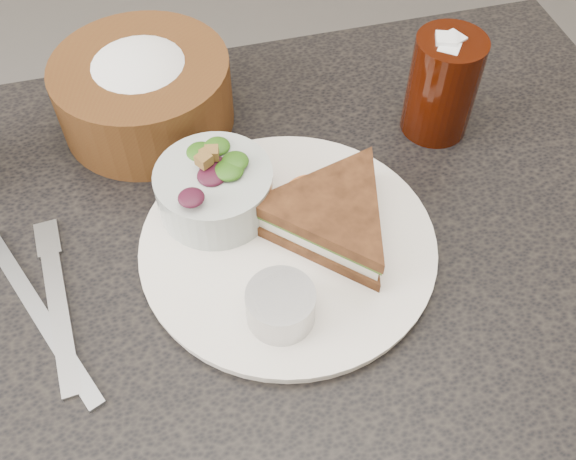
# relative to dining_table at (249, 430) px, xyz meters

# --- Properties ---
(dining_table) EXTENTS (1.00, 0.70, 0.75)m
(dining_table) POSITION_rel_dining_table_xyz_m (0.00, 0.00, 0.00)
(dining_table) COLOR black
(dining_table) RESTS_ON floor
(dinner_plate) EXTENTS (0.28, 0.28, 0.01)m
(dinner_plate) POSITION_rel_dining_table_xyz_m (0.06, 0.03, 0.38)
(dinner_plate) COLOR silver
(dinner_plate) RESTS_ON dining_table
(sandwich) EXTENTS (0.23, 0.23, 0.04)m
(sandwich) POSITION_rel_dining_table_xyz_m (0.11, 0.03, 0.41)
(sandwich) COLOR #573017
(sandwich) RESTS_ON dinner_plate
(salad_bowl) EXTENTS (0.13, 0.13, 0.07)m
(salad_bowl) POSITION_rel_dining_table_xyz_m (0.01, 0.09, 0.42)
(salad_bowl) COLOR #A6B0AC
(salad_bowl) RESTS_ON dinner_plate
(dressing_ramekin) EXTENTS (0.07, 0.07, 0.04)m
(dressing_ramekin) POSITION_rel_dining_table_xyz_m (0.04, -0.05, 0.41)
(dressing_ramekin) COLOR #A8A8A8
(dressing_ramekin) RESTS_ON dinner_plate
(orange_wedge) EXTENTS (0.08, 0.08, 0.03)m
(orange_wedge) POSITION_rel_dining_table_xyz_m (0.10, 0.07, 0.40)
(orange_wedge) COLOR orange
(orange_wedge) RESTS_ON dinner_plate
(fork) EXTENTS (0.03, 0.17, 0.00)m
(fork) POSITION_rel_dining_table_xyz_m (-0.15, 0.01, 0.38)
(fork) COLOR #9C9D9E
(fork) RESTS_ON dining_table
(knife) EXTENTS (0.10, 0.21, 0.00)m
(knife) POSITION_rel_dining_table_xyz_m (-0.17, 0.01, 0.38)
(knife) COLOR #9DA0A4
(knife) RESTS_ON dining_table
(bread_basket) EXTENTS (0.21, 0.21, 0.11)m
(bread_basket) POSITION_rel_dining_table_xyz_m (-0.04, 0.24, 0.43)
(bread_basket) COLOR #493113
(bread_basket) RESTS_ON dining_table
(cola_glass) EXTENTS (0.09, 0.09, 0.13)m
(cola_glass) POSITION_rel_dining_table_xyz_m (0.27, 0.15, 0.44)
(cola_glass) COLOR black
(cola_glass) RESTS_ON dining_table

